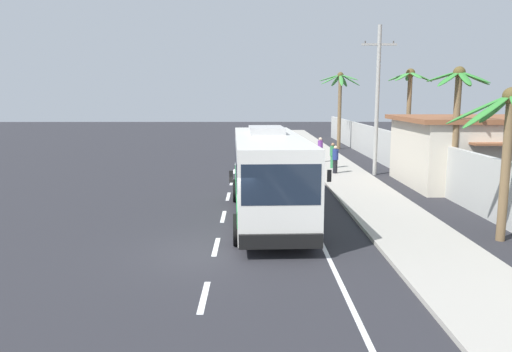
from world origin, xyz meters
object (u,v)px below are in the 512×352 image
Objects in this scene: palm_fourth at (340,95)px; palm_second at (458,105)px; utility_pole_mid at (377,98)px; pedestrian_midwalk at (320,149)px; palm_third at (509,128)px; coach_bus_foreground at (268,172)px; pedestrian_near_kerb at (335,159)px; motorcycle_beside_bus at (305,169)px; palm_nearest at (409,99)px; pedestrian_far_walk at (333,155)px.

palm_second is at bearing -85.75° from palm_fourth.
pedestrian_midwalk is at bearing 118.74° from utility_pole_mid.
coach_bus_foreground is at bearing 156.93° from palm_third.
pedestrian_near_kerb is 0.27× the size of palm_second.
utility_pole_mid reaches higher than pedestrian_midwalk.
utility_pole_mid reaches higher than coach_bus_foreground.
palm_third reaches higher than coach_bus_foreground.
motorcycle_beside_bus is at bearing 75.03° from coach_bus_foreground.
palm_third is 29.77m from palm_fourth.
pedestrian_near_kerb is 4.46m from utility_pole_mid.
palm_nearest reaches higher than pedestrian_near_kerb.
coach_bus_foreground is 13.89m from pedestrian_far_walk.
palm_nearest is at bearing -82.58° from palm_fourth.
palm_second is (6.57, -5.16, 3.77)m from motorcycle_beside_bus.
palm_nearest is at bearing 23.24° from motorcycle_beside_bus.
motorcycle_beside_bus is 8.38m from palm_nearest.
palm_nearest is (6.78, 2.91, 3.97)m from motorcycle_beside_bus.
pedestrian_near_kerb is 8.87m from palm_second.
palm_fourth is (-0.44, 29.75, 1.14)m from palm_third.
palm_third is at bearing -86.71° from utility_pole_mid.
palm_second is at bearing -54.79° from pedestrian_near_kerb.
pedestrian_near_kerb is 0.33× the size of palm_third.
motorcycle_beside_bus is 13.90m from palm_third.
pedestrian_far_walk is (0.20, 2.28, -0.02)m from pedestrian_near_kerb.
palm_third reaches higher than pedestrian_far_walk.
coach_bus_foreground is at bearing -127.44° from palm_nearest.
palm_nearest is at bearing 24.41° from utility_pole_mid.
pedestrian_far_walk is at bearing 115.56° from palm_second.
pedestrian_midwalk is 7.28m from palm_nearest.
utility_pole_mid is at bearing 93.29° from palm_third.
pedestrian_near_kerb is at bearing -149.24° from pedestrian_midwalk.
palm_fourth reaches higher than pedestrian_far_walk.
motorcycle_beside_bus is 1.18× the size of pedestrian_far_walk.
palm_second is at bearing -91.47° from palm_nearest.
pedestrian_far_walk is 14.20m from palm_fourth.
coach_bus_foreground is at bearing -111.01° from pedestrian_near_kerb.
palm_third is (3.32, -14.09, 2.79)m from pedestrian_near_kerb.
coach_bus_foreground is 8.68m from palm_third.
motorcycle_beside_bus is 1.16× the size of pedestrian_near_kerb.
palm_second is at bearing 23.76° from coach_bus_foreground.
pedestrian_midwalk is at bearing -106.58° from palm_fourth.
palm_second is 7.41m from palm_third.
palm_third is at bearing -141.35° from pedestrian_midwalk.
palm_nearest is 1.27× the size of palm_third.
palm_nearest is (4.75, 1.26, 3.60)m from pedestrian_near_kerb.
palm_third is at bearing -95.33° from palm_nearest.
palm_nearest is at bearing 84.67° from palm_third.
pedestrian_near_kerb reaches higher than motorcycle_beside_bus.
pedestrian_far_walk is at bearing -101.34° from palm_fourth.
motorcycle_beside_bus is at bearing 113.24° from palm_third.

